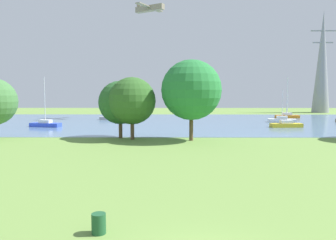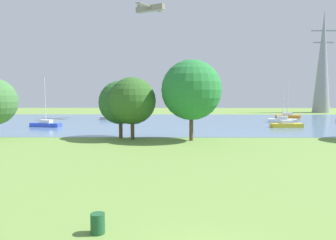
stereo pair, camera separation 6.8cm
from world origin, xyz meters
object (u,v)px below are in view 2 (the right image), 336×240
Objects in this scene: sailboat_blue at (46,124)px; sailboat_white at (282,120)px; litter_bin at (98,224)px; sailboat_gray at (112,117)px; sailboat_yellow at (287,124)px; tree_west_far at (120,103)px; tree_east_far at (192,90)px; sailboat_orange at (288,116)px; light_aircraft at (150,8)px; electricity_pylon at (323,62)px; tree_west_near at (132,101)px.

sailboat_white is (39.56, 8.01, -0.02)m from sailboat_blue.
litter_bin is 52.88m from sailboat_gray.
sailboat_yellow is 26.85m from tree_west_far.
sailboat_yellow is 0.86× the size of tree_east_far.
sailboat_orange is at bearing 21.86° from sailboat_blue.
sailboat_orange is at bearing 44.46° from tree_west_far.
sailboat_gray is (-8.64, 52.17, 0.07)m from litter_bin.
tree_east_far reaches higher than sailboat_white.
tree_east_far reaches higher than sailboat_orange.
tree_west_far reaches higher than sailboat_white.
sailboat_yellow is 35.62m from light_aircraft.
sailboat_blue is at bearing 113.23° from litter_bin.
sailboat_white is at bearing 75.71° from sailboat_yellow.
electricity_pylon reaches higher than tree_west_far.
tree_west_far is (-3.17, 26.93, 3.81)m from litter_bin.
tree_east_far is (13.77, -27.41, 5.23)m from sailboat_gray.
sailboat_orange is 0.66× the size of sailboat_yellow.
sailboat_white is 0.86× the size of tree_west_far.
sailboat_orange is at bearing 55.44° from tree_east_far.
electricity_pylon is (58.98, 36.13, 12.75)m from sailboat_blue.
tree_east_far is at bearing -128.42° from sailboat_white.
tree_west_near is 0.27× the size of electricity_pylon.
light_aircraft reaches higher than tree_west_near.
sailboat_orange is 0.66× the size of light_aircraft.
sailboat_orange is 0.57× the size of tree_east_far.
tree_west_near is at bearing 93.59° from litter_bin.
sailboat_blue reaches higher than tree_west_far.
tree_west_far is (5.46, -25.24, 3.75)m from sailboat_gray.
sailboat_blue is 31.64m from light_aircraft.
sailboat_gray is at bearing -151.09° from light_aircraft.
sailboat_blue is (-16.75, 39.04, 0.07)m from litter_bin.
sailboat_yellow is 1.08× the size of tree_west_near.
sailboat_blue is at bearing 138.28° from tree_west_far.
sailboat_white reaches higher than sailboat_orange.
light_aircraft is at bearing 159.44° from sailboat_white.
tree_east_far reaches higher than tree_west_far.
electricity_pylon reaches higher than sailboat_yellow.
tree_west_far is 0.87× the size of light_aircraft.
tree_east_far reaches higher than sailboat_blue.
tree_west_near is (-24.42, -21.48, 4.01)m from sailboat_white.
tree_west_near reaches higher than sailboat_orange.
tree_west_far is 0.75× the size of tree_east_far.
sailboat_yellow is 1.00× the size of light_aircraft.
tree_west_far reaches higher than litter_bin.
litter_bin is 0.16× the size of sailboat_orange.
sailboat_yellow is 21.51m from tree_east_far.
sailboat_blue is 70.33m from electricity_pylon.
electricity_pylon reaches higher than tree_west_near.
tree_west_near is 66.77m from electricity_pylon.
sailboat_blue reaches higher than sailboat_gray.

